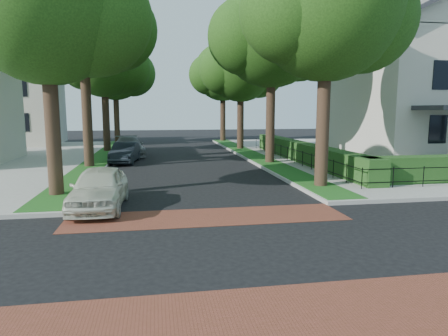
# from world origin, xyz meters

# --- Properties ---
(ground) EXTENTS (120.00, 120.00, 0.00)m
(ground) POSITION_xyz_m (0.00, 0.00, 0.00)
(ground) COLOR black
(ground) RESTS_ON ground
(sidewalk_ne) EXTENTS (30.00, 30.00, 0.15)m
(sidewalk_ne) POSITION_xyz_m (19.50, 19.00, 0.07)
(sidewalk_ne) COLOR gray
(sidewalk_ne) RESTS_ON ground
(crosswalk_far) EXTENTS (9.00, 2.20, 0.01)m
(crosswalk_far) POSITION_xyz_m (0.00, 3.20, 0.01)
(crosswalk_far) COLOR brown
(crosswalk_far) RESTS_ON ground
(crosswalk_near) EXTENTS (9.00, 2.20, 0.01)m
(crosswalk_near) POSITION_xyz_m (0.00, -3.20, 0.01)
(crosswalk_near) COLOR brown
(crosswalk_near) RESTS_ON ground
(grass_strip_ne) EXTENTS (1.60, 29.80, 0.02)m
(grass_strip_ne) POSITION_xyz_m (5.40, 19.10, 0.16)
(grass_strip_ne) COLOR #174A15
(grass_strip_ne) RESTS_ON sidewalk_ne
(grass_strip_nw) EXTENTS (1.60, 29.80, 0.02)m
(grass_strip_nw) POSITION_xyz_m (-5.40, 19.10, 0.16)
(grass_strip_nw) COLOR #174A15
(grass_strip_nw) RESTS_ON sidewalk_nw
(tree_right_near) EXTENTS (7.75, 6.67, 10.66)m
(tree_right_near) POSITION_xyz_m (5.60, 7.24, 7.63)
(tree_right_near) COLOR black
(tree_right_near) RESTS_ON sidewalk_ne
(tree_right_mid) EXTENTS (8.25, 7.09, 11.22)m
(tree_right_mid) POSITION_xyz_m (5.61, 15.25, 7.99)
(tree_right_mid) COLOR black
(tree_right_mid) RESTS_ON sidewalk_ne
(tree_right_far) EXTENTS (7.25, 6.23, 9.74)m
(tree_right_far) POSITION_xyz_m (5.60, 24.22, 6.91)
(tree_right_far) COLOR black
(tree_right_far) RESTS_ON sidewalk_ne
(tree_right_back) EXTENTS (7.50, 6.45, 10.20)m
(tree_right_back) POSITION_xyz_m (5.60, 33.23, 7.27)
(tree_right_back) COLOR black
(tree_right_back) RESTS_ON sidewalk_ne
(tree_left_near) EXTENTS (7.50, 6.45, 10.20)m
(tree_left_near) POSITION_xyz_m (-5.40, 7.23, 7.27)
(tree_left_near) COLOR black
(tree_left_near) RESTS_ON sidewalk_nw
(tree_left_mid) EXTENTS (8.00, 6.88, 11.48)m
(tree_left_mid) POSITION_xyz_m (-5.39, 15.24, 8.34)
(tree_left_mid) COLOR black
(tree_left_mid) RESTS_ON sidewalk_nw
(tree_left_far) EXTENTS (7.00, 6.02, 9.86)m
(tree_left_far) POSITION_xyz_m (-5.40, 24.22, 7.12)
(tree_left_far) COLOR black
(tree_left_far) RESTS_ON sidewalk_nw
(tree_left_back) EXTENTS (7.75, 6.66, 10.44)m
(tree_left_back) POSITION_xyz_m (-5.40, 33.24, 7.41)
(tree_left_back) COLOR black
(tree_left_back) RESTS_ON sidewalk_nw
(hedge_main_road) EXTENTS (1.00, 18.00, 1.20)m
(hedge_main_road) POSITION_xyz_m (7.70, 15.00, 0.75)
(hedge_main_road) COLOR #184116
(hedge_main_road) RESTS_ON sidewalk_ne
(fence_main_road) EXTENTS (0.06, 18.00, 0.90)m
(fence_main_road) POSITION_xyz_m (6.90, 15.00, 0.60)
(fence_main_road) COLOR black
(fence_main_road) RESTS_ON sidewalk_ne
(house_victorian) EXTENTS (13.00, 13.05, 12.48)m
(house_victorian) POSITION_xyz_m (17.51, 15.92, 6.02)
(house_victorian) COLOR beige
(house_victorian) RESTS_ON sidewalk_ne
(house_left_far) EXTENTS (10.00, 9.00, 10.14)m
(house_left_far) POSITION_xyz_m (-15.49, 31.99, 5.04)
(house_left_far) COLOR beige
(house_left_far) RESTS_ON sidewalk_nw
(parked_car_front) EXTENTS (1.87, 4.37, 1.47)m
(parked_car_front) POSITION_xyz_m (-3.60, 5.00, 0.74)
(parked_car_front) COLOR beige
(parked_car_front) RESTS_ON ground
(parked_car_middle) EXTENTS (1.87, 4.21, 1.34)m
(parked_car_middle) POSITION_xyz_m (-3.60, 17.34, 0.67)
(parked_car_middle) COLOR black
(parked_car_middle) RESTS_ON ground
(parked_car_rear) EXTENTS (2.72, 5.22, 1.44)m
(parked_car_rear) POSITION_xyz_m (-3.60, 21.18, 0.72)
(parked_car_rear) COLOR slate
(parked_car_rear) RESTS_ON ground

